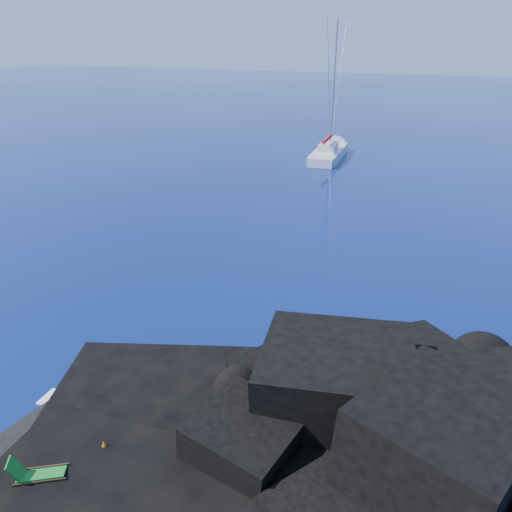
{
  "coord_description": "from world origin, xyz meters",
  "views": [
    {
      "loc": [
        13.29,
        -7.66,
        12.33
      ],
      "look_at": [
        3.35,
        13.89,
        2.0
      ],
      "focal_mm": 35.0,
      "sensor_mm": 36.0,
      "label": 1
    }
  ],
  "objects_px": {
    "deck_chair": "(41,469)",
    "sailboat": "(329,158)",
    "sunbather": "(180,482)",
    "marker_cone": "(104,447)"
  },
  "relations": [
    {
      "from": "deck_chair",
      "to": "sailboat",
      "type": "bearing_deg",
      "value": 62.4
    },
    {
      "from": "deck_chair",
      "to": "sunbather",
      "type": "bearing_deg",
      "value": -11.85
    },
    {
      "from": "sailboat",
      "to": "deck_chair",
      "type": "relative_size",
      "value": 9.48
    },
    {
      "from": "deck_chair",
      "to": "sunbather",
      "type": "height_order",
      "value": "deck_chair"
    },
    {
      "from": "sailboat",
      "to": "marker_cone",
      "type": "height_order",
      "value": "sailboat"
    },
    {
      "from": "sunbather",
      "to": "deck_chair",
      "type": "bearing_deg",
      "value": -156.86
    },
    {
      "from": "sunbather",
      "to": "marker_cone",
      "type": "xyz_separation_m",
      "value": [
        -2.87,
        0.1,
        0.09
      ]
    },
    {
      "from": "sailboat",
      "to": "deck_chair",
      "type": "xyz_separation_m",
      "value": [
        5.84,
        -47.27,
        0.87
      ]
    },
    {
      "from": "sailboat",
      "to": "deck_chair",
      "type": "bearing_deg",
      "value": -89.38
    },
    {
      "from": "deck_chair",
      "to": "sunbather",
      "type": "relative_size",
      "value": 0.93
    }
  ]
}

